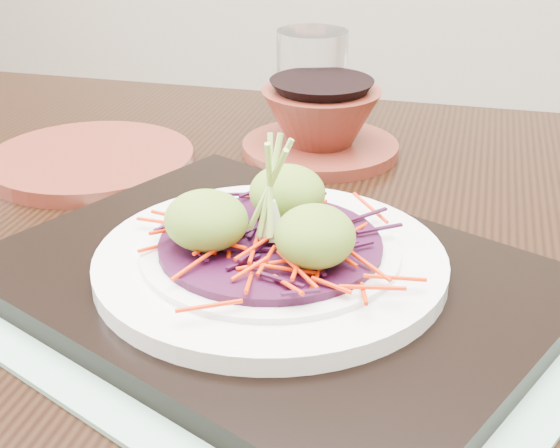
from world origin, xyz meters
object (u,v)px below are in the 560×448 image
(terracotta_side_plate, at_px, (91,160))
(water_glass, at_px, (312,81))
(serving_tray, at_px, (271,281))
(white_plate, at_px, (271,260))
(terracotta_bowl_set, at_px, (321,126))
(dining_table, at_px, (236,385))

(terracotta_side_plate, xyz_separation_m, water_glass, (0.17, 0.17, 0.05))
(serving_tray, distance_m, water_glass, 0.35)
(serving_tray, height_order, water_glass, water_glass)
(white_plate, bearing_deg, terracotta_bowl_set, 98.45)
(dining_table, bearing_deg, serving_tray, -41.57)
(terracotta_bowl_set, bearing_deg, serving_tray, -81.55)
(dining_table, height_order, terracotta_side_plate, terracotta_side_plate)
(dining_table, distance_m, white_plate, 0.14)
(water_glass, bearing_deg, dining_table, -84.61)
(serving_tray, relative_size, terracotta_side_plate, 1.86)
(terracotta_side_plate, xyz_separation_m, terracotta_bowl_set, (0.20, 0.10, 0.02))
(dining_table, relative_size, terracotta_side_plate, 7.03)
(white_plate, relative_size, water_glass, 2.22)
(serving_tray, xyz_separation_m, terracotta_side_plate, (-0.24, 0.17, -0.00))
(serving_tray, relative_size, water_glass, 3.41)
(serving_tray, relative_size, white_plate, 1.54)
(dining_table, relative_size, white_plate, 5.82)
(dining_table, height_order, serving_tray, serving_tray)
(dining_table, relative_size, serving_tray, 3.79)
(terracotta_bowl_set, bearing_deg, white_plate, -81.55)
(serving_tray, xyz_separation_m, white_plate, (0.00, 0.00, 0.02))
(white_plate, height_order, water_glass, water_glass)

